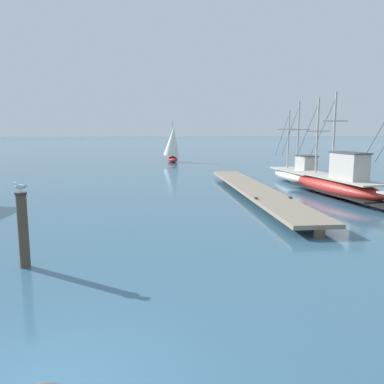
{
  "coord_description": "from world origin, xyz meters",
  "views": [
    {
      "loc": [
        1.6,
        -4.85,
        3.57
      ],
      "look_at": [
        2.6,
        8.71,
        1.4
      ],
      "focal_mm": 36.82,
      "sensor_mm": 36.0,
      "label": 1
    }
  ],
  "objects": [
    {
      "name": "mooring_piling",
      "position": [
        -2.03,
        5.32,
        1.03
      ],
      "size": [
        0.3,
        0.3,
        1.99
      ],
      "color": "#4C3D2D",
      "rests_on": "ground"
    },
    {
      "name": "fishing_boat_0",
      "position": [
        10.89,
        15.4,
        0.74
      ],
      "size": [
        2.96,
        7.95,
        5.54
      ],
      "color": "#AD2823",
      "rests_on": "ground"
    },
    {
      "name": "fishing_boat_1",
      "position": [
        10.74,
        20.87,
        0.57
      ],
      "size": [
        2.81,
        7.13,
        5.43
      ],
      "color": "silver",
      "rests_on": "ground"
    },
    {
      "name": "distant_sailboat",
      "position": [
        2.66,
        38.7,
        1.93
      ],
      "size": [
        2.14,
        3.49,
        4.41
      ],
      "color": "#AD2823",
      "rests_on": "ground"
    },
    {
      "name": "perched_seagull",
      "position": [
        -2.03,
        5.32,
        2.13
      ],
      "size": [
        0.38,
        0.17,
        0.26
      ],
      "color": "gold",
      "rests_on": "mooring_piling"
    },
    {
      "name": "floating_dock",
      "position": [
        6.49,
        15.83,
        0.36
      ],
      "size": [
        2.26,
        17.21,
        0.53
      ],
      "color": "gray",
      "rests_on": "ground"
    }
  ]
}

